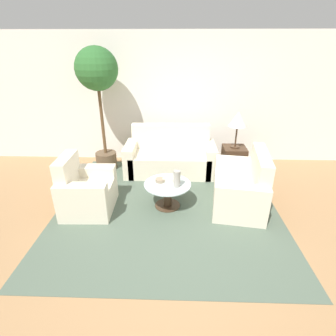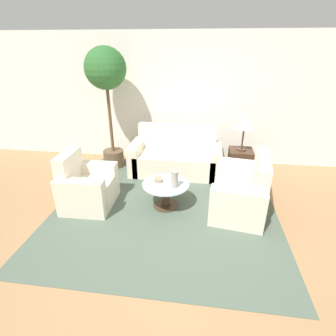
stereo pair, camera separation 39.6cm
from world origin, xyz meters
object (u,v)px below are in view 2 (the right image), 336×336
object	(u,v)px
armchair	(86,188)
bowl	(159,180)
sofa_main	(176,158)
coffee_table	(166,192)
book_stack	(169,179)
potted_plant	(107,81)
loveseat	(243,192)
vase	(175,179)
table_lamp	(245,122)

from	to	relation	value
armchair	bowl	xyz separation A→B (m)	(1.14, 0.19, 0.13)
bowl	sofa_main	bearing A→B (deg)	84.17
armchair	bowl	bearing A→B (deg)	-82.24
coffee_table	book_stack	xyz separation A→B (m)	(0.04, 0.11, 0.17)
sofa_main	bowl	distance (m)	1.24
coffee_table	armchair	bearing A→B (deg)	-174.66
potted_plant	sofa_main	bearing A→B (deg)	-3.59
loveseat	vase	distance (m)	1.08
coffee_table	table_lamp	xyz separation A→B (m)	(1.25, 1.21, 0.83)
loveseat	potted_plant	world-z (taller)	potted_plant
armchair	vase	size ratio (longest dim) A/B	3.41
table_lamp	potted_plant	xyz separation A→B (m)	(-2.55, 0.17, 0.64)
armchair	book_stack	distance (m)	1.32
armchair	coffee_table	xyz separation A→B (m)	(1.26, 0.12, -0.03)
table_lamp	vase	world-z (taller)	table_lamp
potted_plant	coffee_table	bearing A→B (deg)	-46.47
vase	bowl	size ratio (longest dim) A/B	1.70
armchair	loveseat	size ratio (longest dim) A/B	0.67
armchair	coffee_table	distance (m)	1.26
coffee_table	potted_plant	world-z (taller)	potted_plant
vase	book_stack	size ratio (longest dim) A/B	1.09
table_lamp	vase	xyz separation A→B (m)	(-1.10, -1.28, -0.56)
coffee_table	vase	distance (m)	0.31
armchair	loveseat	world-z (taller)	loveseat
bowl	potted_plant	bearing A→B (deg)	132.38
loveseat	coffee_table	xyz separation A→B (m)	(-1.18, -0.09, -0.03)
table_lamp	loveseat	bearing A→B (deg)	-93.30
loveseat	potted_plant	bearing A→B (deg)	-108.77
loveseat	potted_plant	xyz separation A→B (m)	(-2.49, 1.29, 1.44)
sofa_main	potted_plant	size ratio (longest dim) A/B	0.75
potted_plant	bowl	xyz separation A→B (m)	(1.19, -1.30, -1.31)
bowl	coffee_table	bearing A→B (deg)	-31.06
loveseat	table_lamp	distance (m)	1.37
sofa_main	loveseat	xyz separation A→B (m)	(1.17, -1.20, -0.00)
sofa_main	vase	size ratio (longest dim) A/B	6.81
armchair	potted_plant	size ratio (longest dim) A/B	0.38
table_lamp	vase	distance (m)	1.78
table_lamp	bowl	bearing A→B (deg)	-140.18
armchair	loveseat	xyz separation A→B (m)	(2.44, 0.21, 0.00)
table_lamp	potted_plant	size ratio (longest dim) A/B	0.29
table_lamp	book_stack	distance (m)	1.76
coffee_table	table_lamp	distance (m)	1.92
sofa_main	vase	xyz separation A→B (m)	(0.14, -1.37, 0.24)
loveseat	table_lamp	xyz separation A→B (m)	(0.06, 1.12, 0.80)
table_lamp	potted_plant	bearing A→B (deg)	176.22
vase	bowl	world-z (taller)	vase
potted_plant	bowl	distance (m)	2.20
sofa_main	coffee_table	bearing A→B (deg)	-90.44
coffee_table	loveseat	bearing A→B (deg)	4.28
potted_plant	vase	size ratio (longest dim) A/B	9.09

